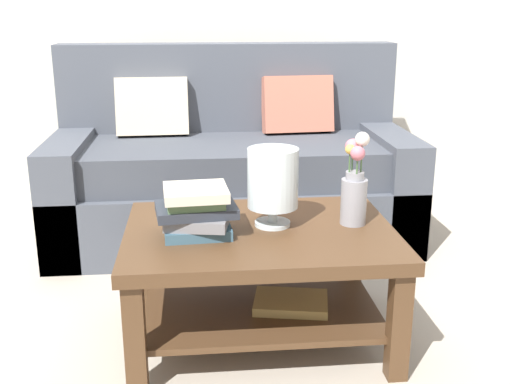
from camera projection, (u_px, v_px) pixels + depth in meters
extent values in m
plane|color=#ADA393|center=(260.00, 298.00, 2.77)|extent=(10.00, 10.00, 0.00)
cube|color=#474C56|center=(233.00, 207.00, 3.46)|extent=(1.95, 0.90, 0.36)
cube|color=#40444E|center=(233.00, 160.00, 3.35)|extent=(1.71, 0.74, 0.20)
cube|color=#474C56|center=(229.00, 104.00, 3.64)|extent=(1.95, 0.20, 0.70)
cube|color=#474C56|center=(73.00, 191.00, 3.34)|extent=(0.20, 0.90, 0.60)
cube|color=#474C56|center=(386.00, 182.00, 3.50)|extent=(0.20, 0.90, 0.60)
cube|color=beige|center=(152.00, 107.00, 3.46)|extent=(0.41, 0.20, 0.34)
cube|color=#B26651|center=(297.00, 105.00, 3.54)|extent=(0.41, 0.21, 0.34)
cube|color=#4C331E|center=(260.00, 235.00, 2.32)|extent=(1.01, 0.75, 0.05)
cube|color=#4C331E|center=(135.00, 338.00, 2.04)|extent=(0.07, 0.07, 0.41)
cube|color=#4C331E|center=(399.00, 325.00, 2.13)|extent=(0.07, 0.07, 0.41)
cube|color=#4C331E|center=(148.00, 262.00, 2.65)|extent=(0.07, 0.07, 0.41)
cube|color=#4C331E|center=(353.00, 254.00, 2.73)|extent=(0.07, 0.07, 0.41)
cube|color=#4C331E|center=(260.00, 305.00, 2.41)|extent=(0.89, 0.63, 0.02)
cube|color=tan|center=(291.00, 303.00, 2.37)|extent=(0.31, 0.25, 0.03)
cube|color=#3D6075|center=(197.00, 230.00, 2.25)|extent=(0.25, 0.21, 0.04)
cube|color=slate|center=(198.00, 221.00, 2.23)|extent=(0.25, 0.21, 0.04)
cube|color=#2D333D|center=(196.00, 210.00, 2.23)|extent=(0.31, 0.23, 0.04)
cube|color=#51704C|center=(195.00, 200.00, 2.22)|extent=(0.22, 0.20, 0.03)
cube|color=beige|center=(196.00, 192.00, 2.20)|extent=(0.24, 0.23, 0.04)
cylinder|color=silver|center=(272.00, 223.00, 2.35)|extent=(0.14, 0.14, 0.02)
cylinder|color=silver|center=(273.00, 214.00, 2.34)|extent=(0.04, 0.04, 0.06)
cylinder|color=silver|center=(273.00, 178.00, 2.30)|extent=(0.19, 0.19, 0.23)
sphere|color=tan|center=(265.00, 194.00, 2.31)|extent=(0.04, 0.04, 0.04)
sphere|color=#993833|center=(280.00, 191.00, 2.33)|extent=(0.05, 0.05, 0.05)
cylinder|color=gray|center=(354.00, 202.00, 2.35)|extent=(0.10, 0.10, 0.18)
cylinder|color=gray|center=(355.00, 176.00, 2.32)|extent=(0.07, 0.07, 0.03)
cylinder|color=#426638|center=(361.00, 158.00, 2.29)|extent=(0.01, 0.01, 0.11)
sphere|color=silver|center=(362.00, 139.00, 2.27)|extent=(0.05, 0.05, 0.05)
cylinder|color=#426638|center=(352.00, 161.00, 2.33)|extent=(0.01, 0.01, 0.07)
sphere|color=#C66B7A|center=(353.00, 147.00, 2.31)|extent=(0.06, 0.06, 0.06)
cylinder|color=#426638|center=(350.00, 162.00, 2.30)|extent=(0.01, 0.01, 0.08)
sphere|color=gold|center=(350.00, 149.00, 2.28)|extent=(0.04, 0.04, 0.04)
cylinder|color=#426638|center=(357.00, 166.00, 2.27)|extent=(0.01, 0.01, 0.06)
sphere|color=#C66B7A|center=(358.00, 153.00, 2.26)|extent=(0.06, 0.06, 0.06)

